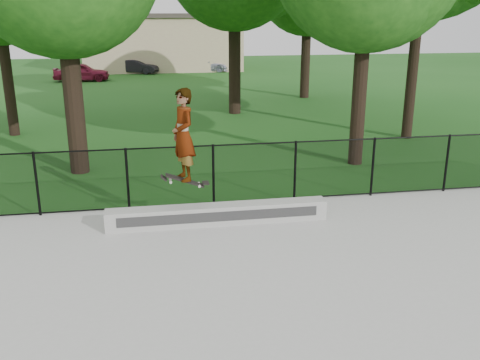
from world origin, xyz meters
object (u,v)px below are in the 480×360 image
Objects in this scene: car_b at (137,67)px; car_c at (204,64)px; car_a at (81,72)px; skater_airborne at (183,136)px; grind_ledge at (218,214)px.

car_c is (5.11, 0.59, 0.04)m from car_b.
car_a is 1.26× the size of car_b.
car_b is (3.63, 3.93, -0.10)m from car_a.
car_a reaches higher than car_c.
car_b is 30.61m from skater_airborne.
car_a is 9.83m from car_c.
car_b is at bearing 92.46° from skater_airborne.
car_c is at bearing -62.82° from car_a.
grind_ledge is at bearing -175.23° from car_c.
skater_airborne is (-3.80, -31.12, 1.50)m from car_c.
skater_airborne is (-0.70, -0.02, 1.78)m from grind_ledge.
skater_airborne reaches higher than car_c.
car_c is (8.74, 4.51, -0.05)m from car_a.
skater_airborne reaches higher than car_b.
car_b is at bearing 106.99° from car_c.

